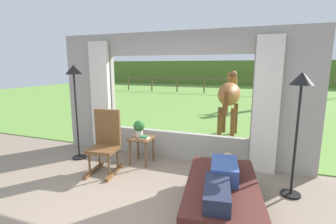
{
  "coord_description": "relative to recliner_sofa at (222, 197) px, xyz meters",
  "views": [
    {
      "loc": [
        1.53,
        -2.39,
        1.89
      ],
      "look_at": [
        0.0,
        1.8,
        1.05
      ],
      "focal_mm": 26.25,
      "sensor_mm": 36.0,
      "label": 1
    }
  ],
  "objects": [
    {
      "name": "curtain_panel_left",
      "position": [
        -2.87,
        1.53,
        0.98
      ],
      "size": [
        0.44,
        0.1,
        2.4
      ],
      "primitive_type": "cube",
      "color": "silver",
      "rests_on": "ground_plane"
    },
    {
      "name": "curtain_panel_right",
      "position": [
        0.51,
        1.53,
        0.98
      ],
      "size": [
        0.44,
        0.1,
        2.4
      ],
      "primitive_type": "cube",
      "color": "silver",
      "rests_on": "ground_plane"
    },
    {
      "name": "recliner_sofa",
      "position": [
        0.0,
        0.0,
        0.0
      ],
      "size": [
        1.14,
        1.81,
        0.42
      ],
      "rotation": [
        0.0,
        0.0,
        0.15
      ],
      "color": "black",
      "rests_on": "ground_plane"
    },
    {
      "name": "horse",
      "position": [
        -0.34,
        3.63,
        0.94
      ],
      "size": [
        0.56,
        1.81,
        1.73
      ],
      "rotation": [
        0.0,
        0.0,
        0.0
      ],
      "color": "brown",
      "rests_on": "outdoor_pasture_lawn"
    },
    {
      "name": "reclining_person",
      "position": [
        0.0,
        -0.05,
        0.3
      ],
      "size": [
        0.42,
        1.44,
        0.22
      ],
      "rotation": [
        0.0,
        0.0,
        0.15
      ],
      "color": "#334C8C",
      "rests_on": "recliner_sofa"
    },
    {
      "name": "book_stack",
      "position": [
        -1.62,
        1.1,
        0.33
      ],
      "size": [
        0.18,
        0.15,
        0.06
      ],
      "color": "beige",
      "rests_on": "side_table"
    },
    {
      "name": "outdoor_pasture_lawn",
      "position": [
        -1.18,
        12.57,
        -0.21
      ],
      "size": [
        36.0,
        21.68,
        0.02
      ],
      "primitive_type": "cube",
      "color": "olive",
      "rests_on": "ground_plane"
    },
    {
      "name": "ground_plane",
      "position": [
        -1.18,
        -0.59,
        -0.22
      ],
      "size": [
        12.0,
        12.0,
        0.0
      ],
      "primitive_type": "plane",
      "color": "gray"
    },
    {
      "name": "side_table",
      "position": [
        -1.71,
        1.16,
        0.21
      ],
      "size": [
        0.44,
        0.44,
        0.52
      ],
      "color": "brown",
      "rests_on": "ground_plane"
    },
    {
      "name": "floor_lamp_right",
      "position": [
        0.91,
        0.79,
        1.25
      ],
      "size": [
        0.32,
        0.32,
        1.81
      ],
      "color": "black",
      "rests_on": "ground_plane"
    },
    {
      "name": "rocking_chair",
      "position": [
        -2.16,
        0.61,
        0.33
      ],
      "size": [
        0.55,
        0.74,
        1.12
      ],
      "rotation": [
        0.0,
        0.0,
        0.14
      ],
      "color": "brown",
      "rests_on": "ground_plane"
    },
    {
      "name": "potted_plant",
      "position": [
        -1.79,
        1.22,
        0.48
      ],
      "size": [
        0.22,
        0.22,
        0.32
      ],
      "color": "silver",
      "rests_on": "side_table"
    },
    {
      "name": "back_wall_with_window",
      "position": [
        -1.18,
        1.67,
        1.03
      ],
      "size": [
        5.2,
        0.12,
        2.55
      ],
      "color": "#9E998E",
      "rests_on": "ground_plane"
    },
    {
      "name": "floor_lamp_left",
      "position": [
        -3.06,
        0.94,
        1.32
      ],
      "size": [
        0.32,
        0.32,
        1.91
      ],
      "color": "black",
      "rests_on": "ground_plane"
    },
    {
      "name": "distant_hill_ridge",
      "position": [
        -1.18,
        22.41,
        0.98
      ],
      "size": [
        36.0,
        2.0,
        2.4
      ],
      "primitive_type": "cube",
      "color": "#55712C",
      "rests_on": "ground_plane"
    },
    {
      "name": "pasture_fence_line",
      "position": [
        -1.18,
        14.05,
        0.53
      ],
      "size": [
        16.1,
        0.1,
        1.1
      ],
      "color": "brown",
      "rests_on": "outdoor_pasture_lawn"
    },
    {
      "name": "pasture_tree",
      "position": [
        1.0,
        9.01,
        1.18
      ],
      "size": [
        1.22,
        1.18,
        2.96
      ],
      "color": "#4C3823",
      "rests_on": "outdoor_pasture_lawn"
    }
  ]
}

